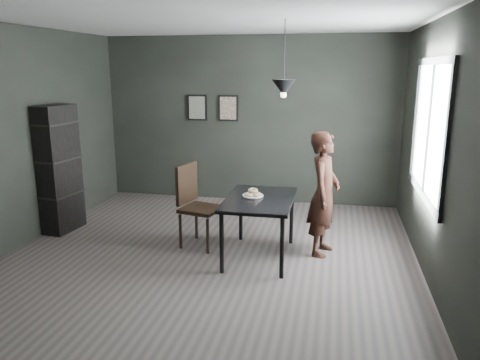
% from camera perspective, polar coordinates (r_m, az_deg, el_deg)
% --- Properties ---
extents(ground, '(5.00, 5.00, 0.00)m').
position_cam_1_polar(ground, '(5.97, -3.43, -8.85)').
color(ground, '#3C3634').
rests_on(ground, ground).
extents(back_wall, '(5.00, 0.10, 2.80)m').
position_cam_1_polar(back_wall, '(8.00, 1.09, 7.30)').
color(back_wall, black).
rests_on(back_wall, ground).
extents(ceiling, '(5.00, 5.00, 0.02)m').
position_cam_1_polar(ceiling, '(5.54, -3.86, 18.99)').
color(ceiling, silver).
rests_on(ceiling, ground).
extents(window_assembly, '(0.04, 1.96, 1.56)m').
position_cam_1_polar(window_assembly, '(5.66, 22.02, 5.74)').
color(window_assembly, white).
rests_on(window_assembly, ground).
extents(cafe_table, '(0.80, 1.20, 0.75)m').
position_cam_1_polar(cafe_table, '(5.62, 2.40, -3.00)').
color(cafe_table, black).
rests_on(cafe_table, ground).
extents(white_plate, '(0.23, 0.23, 0.01)m').
position_cam_1_polar(white_plate, '(5.66, 1.59, -1.98)').
color(white_plate, white).
rests_on(white_plate, cafe_table).
extents(donut_pile, '(0.21, 0.20, 0.09)m').
position_cam_1_polar(donut_pile, '(5.65, 1.59, -1.61)').
color(donut_pile, beige).
rests_on(donut_pile, white_plate).
extents(woman, '(0.48, 0.63, 1.54)m').
position_cam_1_polar(woman, '(5.81, 10.18, -1.67)').
color(woman, black).
rests_on(woman, ground).
extents(wood_chair, '(0.56, 0.56, 1.07)m').
position_cam_1_polar(wood_chair, '(6.06, -5.54, -2.41)').
color(wood_chair, black).
rests_on(wood_chair, ground).
extents(shelf_unit, '(0.41, 0.63, 1.78)m').
position_cam_1_polar(shelf_unit, '(7.01, -21.25, 1.25)').
color(shelf_unit, black).
rests_on(shelf_unit, ground).
extents(pendant_lamp, '(0.28, 0.28, 0.86)m').
position_cam_1_polar(pendant_lamp, '(5.46, 5.35, 11.17)').
color(pendant_lamp, black).
rests_on(pendant_lamp, ground).
extents(framed_print_left, '(0.34, 0.04, 0.44)m').
position_cam_1_polar(framed_print_left, '(8.17, -5.24, 8.78)').
color(framed_print_left, black).
rests_on(framed_print_left, ground).
extents(framed_print_right, '(0.34, 0.04, 0.44)m').
position_cam_1_polar(framed_print_right, '(8.02, -1.43, 8.75)').
color(framed_print_right, black).
rests_on(framed_print_right, ground).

